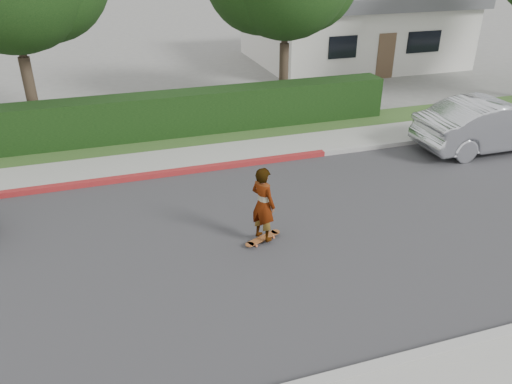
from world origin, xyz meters
TOP-DOWN VIEW (x-y plane):
  - ground at (0.00, 0.00)m, footprint 120.00×120.00m
  - road at (0.00, 0.00)m, footprint 60.00×8.00m
  - curb_near at (0.00, -4.10)m, footprint 60.00×0.20m
  - curb_far at (0.00, 4.10)m, footprint 60.00×0.20m
  - curb_red_section at (-5.00, 4.10)m, footprint 12.00×0.21m
  - sidewalk_far at (0.00, 5.00)m, footprint 60.00×1.60m
  - planting_strip at (0.00, 6.60)m, footprint 60.00×1.60m
  - hedge at (-3.00, 7.20)m, footprint 15.00×1.00m
  - house at (8.00, 16.00)m, footprint 10.60×8.60m
  - skateboard at (-2.36, -0.01)m, footprint 0.97×0.57m
  - skateboarder at (-2.36, -0.01)m, footprint 0.66×0.74m
  - car_silver at (6.29, 3.02)m, footprint 4.95×1.78m

SIDE VIEW (x-z plane):
  - ground at x=0.00m, z-range 0.00..0.00m
  - road at x=0.00m, z-range 0.00..0.01m
  - planting_strip at x=0.00m, z-range 0.00..0.10m
  - sidewalk_far at x=0.00m, z-range 0.00..0.12m
  - curb_near at x=0.00m, z-range 0.00..0.15m
  - curb_far at x=0.00m, z-range 0.00..0.15m
  - curb_red_section at x=-5.00m, z-range 0.00..0.15m
  - skateboard at x=-2.36m, z-range 0.04..0.13m
  - hedge at x=-3.00m, z-range 0.00..1.50m
  - car_silver at x=6.29m, z-range 0.00..1.62m
  - skateboarder at x=-2.36m, z-range 0.10..1.80m
  - house at x=8.00m, z-range -0.05..4.25m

